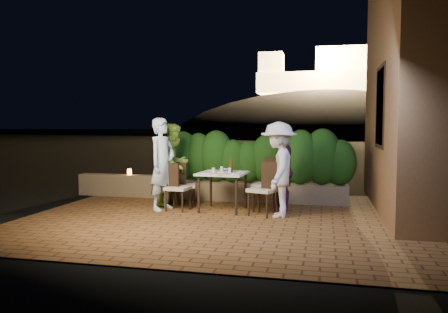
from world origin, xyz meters
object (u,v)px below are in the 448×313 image
(chair_left_back, at_px, (185,185))
(diner_white, at_px, (279,170))
(dining_table, at_px, (223,191))
(chair_right_back, at_px, (266,184))
(bowl, at_px, (224,170))
(chair_right_front, at_px, (263,189))
(diner_green, at_px, (175,165))
(diner_purple, at_px, (283,170))
(parapet_lamp, at_px, (129,172))
(beer_bottle, at_px, (231,165))
(chair_left_front, at_px, (178,187))
(diner_blue, at_px, (162,164))

(chair_left_back, xyz_separation_m, diner_white, (1.97, -0.63, 0.42))
(dining_table, distance_m, chair_right_back, 0.85)
(bowl, relative_size, chair_right_back, 0.16)
(chair_right_front, bearing_deg, diner_green, 2.69)
(diner_white, relative_size, diner_purple, 1.07)
(dining_table, bearing_deg, chair_right_front, -19.25)
(diner_green, bearing_deg, bowl, -74.34)
(chair_left_back, relative_size, parapet_lamp, 6.36)
(beer_bottle, bearing_deg, dining_table, -179.12)
(chair_left_front, relative_size, diner_green, 0.54)
(diner_white, bearing_deg, bowl, -119.14)
(chair_left_back, height_order, diner_green, diner_green)
(beer_bottle, height_order, diner_green, diner_green)
(bowl, bearing_deg, diner_blue, -157.50)
(bowl, bearing_deg, chair_left_back, 179.97)
(chair_right_back, height_order, diner_blue, diner_blue)
(bowl, height_order, diner_white, diner_white)
(bowl, relative_size, chair_right_front, 0.17)
(chair_left_front, bearing_deg, diner_green, 122.26)
(dining_table, bearing_deg, beer_bottle, 0.88)
(dining_table, distance_m, diner_green, 1.26)
(diner_green, bearing_deg, chair_right_back, -76.54)
(diner_blue, bearing_deg, chair_left_back, -17.22)
(chair_right_front, bearing_deg, diner_white, -167.86)
(beer_bottle, distance_m, diner_blue, 1.35)
(beer_bottle, height_order, chair_right_back, chair_right_back)
(diner_purple, xyz_separation_m, parapet_lamp, (-3.68, 1.04, -0.23))
(chair_left_front, relative_size, chair_left_back, 1.03)
(chair_left_back, xyz_separation_m, diner_green, (-0.25, 0.07, 0.40))
(dining_table, height_order, diner_blue, diner_blue)
(diner_green, xyz_separation_m, diner_white, (2.22, -0.69, 0.02))
(diner_white, bearing_deg, chair_left_front, -95.29)
(diner_white, bearing_deg, beer_bottle, -110.16)
(dining_table, relative_size, diner_blue, 0.49)
(bowl, bearing_deg, diner_purple, -5.01)
(chair_left_front, bearing_deg, dining_table, 18.34)
(diner_white, height_order, diner_purple, diner_white)
(chair_right_front, relative_size, diner_blue, 0.55)
(chair_right_front, bearing_deg, bowl, -12.58)
(chair_left_back, height_order, chair_right_back, chair_right_back)
(chair_left_front, relative_size, diner_white, 0.53)
(dining_table, xyz_separation_m, diner_blue, (-1.18, -0.17, 0.53))
(bowl, distance_m, parapet_lamp, 2.67)
(parapet_lamp, bearing_deg, dining_table, -25.96)
(chair_left_back, height_order, parapet_lamp, chair_left_back)
(bowl, height_order, chair_right_back, chair_right_back)
(parapet_lamp, bearing_deg, bowl, -20.69)
(beer_bottle, bearing_deg, chair_left_front, -170.13)
(beer_bottle, xyz_separation_m, diner_green, (-1.28, 0.36, -0.05))
(bowl, distance_m, chair_left_front, 0.99)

